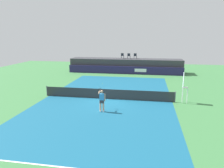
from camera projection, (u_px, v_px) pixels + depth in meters
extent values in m
plane|color=#3D7A42|center=(113.00, 91.00, 23.16)|extent=(48.00, 48.00, 0.00)
cube|color=#16597A|center=(108.00, 99.00, 20.28)|extent=(12.00, 22.00, 0.00)
cube|color=white|center=(62.00, 167.00, 9.77)|extent=(12.00, 0.10, 0.00)
cube|color=#231E4C|center=(124.00, 70.00, 33.11)|extent=(18.00, 0.20, 1.20)
cube|color=white|center=(140.00, 70.00, 32.56)|extent=(1.80, 0.02, 0.50)
cube|color=#38383D|center=(126.00, 65.00, 34.72)|extent=(18.00, 2.80, 2.20)
cylinder|color=#1E232D|center=(124.00, 57.00, 34.83)|extent=(0.04, 0.04, 0.44)
cylinder|color=#1E232D|center=(122.00, 57.00, 34.92)|extent=(0.04, 0.04, 0.44)
cylinder|color=#1E232D|center=(124.00, 57.00, 34.45)|extent=(0.04, 0.04, 0.44)
cylinder|color=#1E232D|center=(121.00, 57.00, 34.53)|extent=(0.04, 0.04, 0.44)
cube|color=#1E232D|center=(123.00, 56.00, 34.63)|extent=(0.46, 0.46, 0.03)
cube|color=#1E232D|center=(122.00, 54.00, 34.38)|extent=(0.44, 0.04, 0.42)
cylinder|color=#1E232D|center=(130.00, 57.00, 34.51)|extent=(0.04, 0.04, 0.44)
cylinder|color=#1E232D|center=(128.00, 57.00, 34.57)|extent=(0.04, 0.04, 0.44)
cylinder|color=#1E232D|center=(130.00, 58.00, 34.12)|extent=(0.04, 0.04, 0.44)
cylinder|color=#1E232D|center=(128.00, 57.00, 34.18)|extent=(0.04, 0.04, 0.44)
cube|color=#1E232D|center=(129.00, 56.00, 34.29)|extent=(0.44, 0.44, 0.03)
cube|color=#1E232D|center=(129.00, 55.00, 34.04)|extent=(0.44, 0.03, 0.42)
cylinder|color=#1E232D|center=(137.00, 57.00, 34.46)|extent=(0.04, 0.04, 0.44)
cylinder|color=#1E232D|center=(134.00, 57.00, 34.56)|extent=(0.04, 0.04, 0.44)
cylinder|color=#1E232D|center=(136.00, 58.00, 34.08)|extent=(0.04, 0.04, 0.44)
cylinder|color=#1E232D|center=(134.00, 58.00, 34.18)|extent=(0.04, 0.04, 0.44)
cube|color=#1E232D|center=(135.00, 56.00, 34.27)|extent=(0.47, 0.47, 0.03)
cube|color=#1E232D|center=(135.00, 55.00, 34.02)|extent=(0.44, 0.05, 0.42)
cylinder|color=white|center=(187.00, 96.00, 18.71)|extent=(0.04, 0.04, 1.40)
cylinder|color=white|center=(187.00, 95.00, 19.10)|extent=(0.04, 0.04, 1.40)
cylinder|color=white|center=(183.00, 96.00, 18.79)|extent=(0.04, 0.04, 1.40)
cylinder|color=white|center=(182.00, 95.00, 19.18)|extent=(0.04, 0.04, 1.40)
cube|color=white|center=(185.00, 87.00, 18.79)|extent=(0.45, 0.45, 0.03)
cube|color=white|center=(183.00, 80.00, 18.67)|extent=(0.04, 0.44, 1.33)
cube|color=#2D2D2D|center=(108.00, 94.00, 20.18)|extent=(12.40, 0.02, 0.95)
cylinder|color=#4C4C51|center=(47.00, 91.00, 21.21)|extent=(0.10, 0.10, 1.00)
cylinder|color=#4C4C51|center=(175.00, 97.00, 19.13)|extent=(0.10, 0.10, 1.00)
cube|color=white|center=(103.00, 111.00, 16.87)|extent=(0.15, 0.27, 0.10)
cylinder|color=tan|center=(103.00, 106.00, 16.77)|extent=(0.14, 0.14, 0.82)
cube|color=white|center=(100.00, 111.00, 16.88)|extent=(0.15, 0.27, 0.10)
cylinder|color=tan|center=(100.00, 105.00, 16.78)|extent=(0.14, 0.14, 0.82)
cube|color=#333338|center=(102.00, 102.00, 16.70)|extent=(0.36, 0.26, 0.24)
cube|color=#338CCC|center=(102.00, 97.00, 16.62)|extent=(0.38, 0.24, 0.56)
sphere|color=tan|center=(102.00, 91.00, 16.51)|extent=(0.22, 0.22, 0.22)
cylinder|color=tan|center=(105.00, 97.00, 16.61)|extent=(0.09, 0.09, 0.60)
cylinder|color=tan|center=(99.00, 92.00, 16.82)|extent=(0.17, 0.61, 0.14)
cylinder|color=black|center=(100.00, 91.00, 17.23)|extent=(0.30, 0.07, 0.03)
torus|color=black|center=(100.00, 90.00, 17.51)|extent=(0.30, 0.06, 0.30)
sphere|color=#D8EA33|center=(102.00, 83.00, 26.62)|extent=(0.07, 0.07, 0.07)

